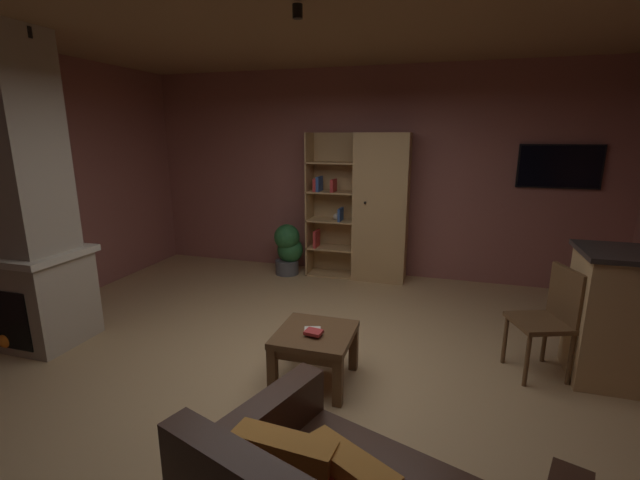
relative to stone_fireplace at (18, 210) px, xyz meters
The scene contains 14 objects.
floor 3.00m from the stone_fireplace, ahead, with size 6.50×5.61×0.02m, color tan.
wall_back 4.09m from the stone_fireplace, 48.63° to the left, with size 6.62×0.06×2.84m, color #8E544C.
ceiling 3.13m from the stone_fireplace, ahead, with size 6.50×5.61×0.02m, color #8E6B47.
window_pane_back 3.91m from the stone_fireplace, 50.87° to the left, with size 0.69×0.01×0.75m, color white.
stone_fireplace is the anchor object (origin of this frame).
bookshelf_cabinet 3.98m from the stone_fireplace, 44.79° to the left, with size 1.38×0.41×1.99m.
coffee_table 2.98m from the stone_fireplace, ahead, with size 0.60×0.62×0.44m.
table_book_0 2.93m from the stone_fireplace, ahead, with size 0.13×0.11×0.02m, color beige.
table_book_1 2.95m from the stone_fireplace, ahead, with size 0.13×0.11×0.02m, color #B22D2D.
dining_chair 4.76m from the stone_fireplace, ahead, with size 0.54×0.54×0.92m.
potted_floor_plant 3.22m from the stone_fireplace, 58.27° to the left, with size 0.39×0.42×0.73m.
wall_mounted_tv 5.87m from the stone_fireplace, 30.79° to the left, with size 0.95×0.06×0.53m.
track_light_spot_0 1.53m from the stone_fireplace, ahead, with size 0.07×0.07×0.09m, color black.
track_light_spot_1 3.09m from the stone_fireplace, ahead, with size 0.07×0.07×0.09m, color black.
Camera 1 is at (1.07, -3.15, 1.96)m, focal length 24.14 mm.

